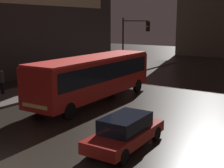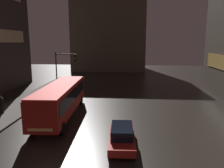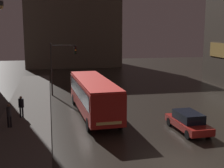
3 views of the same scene
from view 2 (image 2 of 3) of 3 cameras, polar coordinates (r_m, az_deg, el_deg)
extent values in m
cube|color=#56514C|center=(23.63, -26.86, -7.53)|extent=(4.00, 48.00, 0.15)
cube|color=#4C4238|center=(58.15, -0.63, 12.79)|extent=(18.00, 12.00, 18.11)
cube|color=#EAC66B|center=(57.97, 8.36, 10.20)|extent=(0.24, 10.20, 1.80)
cube|color=#EAC66B|center=(58.23, 8.53, 16.13)|extent=(0.24, 10.20, 1.80)
cube|color=#AD1E19|center=(21.39, -13.26, -3.82)|extent=(3.07, 11.23, 2.38)
cube|color=black|center=(21.29, -13.31, -2.67)|extent=(3.09, 10.34, 1.10)
cube|color=red|center=(21.12, -13.41, -0.48)|extent=(3.01, 11.00, 0.16)
cube|color=#F4CC72|center=(16.59, -18.28, -11.29)|extent=(1.80, 0.18, 0.20)
cylinder|color=black|center=(17.66, -12.91, -11.21)|extent=(0.30, 1.01, 1.00)
cylinder|color=black|center=(18.40, -20.16, -10.70)|extent=(0.30, 1.01, 1.00)
cylinder|color=black|center=(25.37, -8.10, -4.24)|extent=(0.30, 1.01, 1.00)
cylinder|color=black|center=(25.89, -13.26, -4.12)|extent=(0.30, 1.01, 1.00)
cube|color=maroon|center=(15.47, 2.60, -14.00)|extent=(1.88, 4.49, 0.50)
cube|color=black|center=(15.24, 2.62, -12.06)|extent=(1.55, 2.49, 0.64)
cylinder|color=black|center=(14.24, 5.86, -17.41)|extent=(0.22, 0.65, 0.64)
cylinder|color=black|center=(14.23, -0.70, -17.35)|extent=(0.22, 0.65, 0.64)
cylinder|color=black|center=(16.96, 5.29, -12.57)|extent=(0.22, 0.65, 0.64)
cylinder|color=black|center=(16.96, -0.09, -12.53)|extent=(0.22, 0.65, 0.64)
cylinder|color=black|center=(24.21, -27.04, -5.89)|extent=(0.14, 0.14, 0.85)
cylinder|color=black|center=(24.12, -26.68, -5.92)|extent=(0.14, 0.14, 0.85)
cylinder|color=black|center=(23.97, -27.02, -4.11)|extent=(0.45, 0.45, 0.71)
sphere|color=#8C664C|center=(23.86, -27.11, -3.03)|extent=(0.22, 0.22, 0.22)
cylinder|color=#2D2D2D|center=(30.57, -14.28, 2.69)|extent=(0.16, 0.16, 5.80)
cylinder|color=#2D2D2D|center=(29.91, -12.07, 7.62)|extent=(2.67, 0.12, 0.12)
cube|color=black|center=(29.59, -9.54, 6.71)|extent=(0.30, 0.24, 0.90)
sphere|color=#390706|center=(29.43, -9.62, 7.23)|extent=(0.18, 0.18, 0.18)
sphere|color=gold|center=(29.45, -9.61, 6.69)|extent=(0.18, 0.18, 0.18)
sphere|color=black|center=(29.47, -9.59, 6.14)|extent=(0.18, 0.18, 0.18)
camera|label=1|loc=(7.23, 66.68, -8.93)|focal=50.00mm
camera|label=3|loc=(11.85, -115.93, -3.24)|focal=50.00mm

